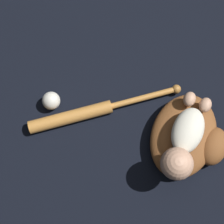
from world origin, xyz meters
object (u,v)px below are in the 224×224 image
(baseball_glove, at_px, (188,137))
(baseball, at_px, (51,101))
(baby_figure, at_px, (183,144))
(baseball_bat, at_px, (86,113))

(baseball_glove, relative_size, baseball, 5.23)
(baby_figure, relative_size, baseball_bat, 0.60)
(baseball_glove, bearing_deg, baseball_bat, -95.10)
(baseball_bat, height_order, baseball, baseball)
(baseball_bat, bearing_deg, baseball_glove, 84.90)
(baby_figure, relative_size, baseball, 4.76)
(baseball_glove, height_order, baseball, baseball_glove)
(baseball_glove, distance_m, baseball_bat, 0.40)
(baseball_glove, height_order, baseball_bat, baseball_glove)
(baseball_glove, bearing_deg, baby_figure, -32.21)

